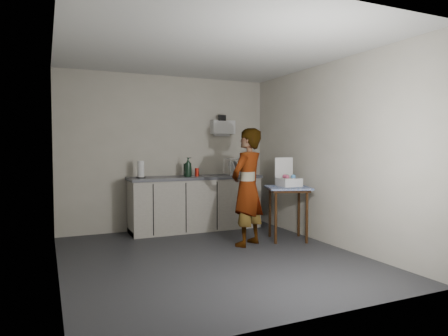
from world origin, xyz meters
name	(u,v)px	position (x,y,z in m)	size (l,w,h in m)	color
ground	(212,258)	(0.00, 0.00, 0.00)	(4.00, 4.00, 0.00)	#27282C
wall_back	(168,153)	(0.00, 1.99, 1.30)	(3.60, 0.02, 2.60)	#BCB6A4
wall_right	(328,154)	(1.79, 0.00, 1.30)	(0.02, 4.00, 2.60)	#BCB6A4
wall_left	(57,156)	(-1.79, 0.00, 1.30)	(0.02, 4.00, 2.60)	#BCB6A4
ceiling	(212,50)	(0.00, 0.00, 2.60)	(3.60, 4.00, 0.01)	silver
kitchen_counter	(196,205)	(0.40, 1.70, 0.43)	(2.24, 0.62, 0.91)	black
wall_shelf	(223,127)	(1.00, 1.92, 1.75)	(0.42, 0.18, 0.37)	white
side_table	(288,194)	(1.41, 0.43, 0.70)	(0.80, 0.80, 0.80)	#3B1F0D
standing_man	(247,187)	(0.70, 0.39, 0.83)	(0.61, 0.40, 1.66)	#B2A593
soap_bottle	(188,167)	(0.23, 1.60, 1.07)	(0.12, 0.12, 0.32)	black
soda_can	(197,172)	(0.42, 1.70, 0.98)	(0.07, 0.07, 0.13)	red
dark_bottle	(185,170)	(0.22, 1.69, 1.02)	(0.06, 0.06, 0.21)	black
paper_towel	(141,170)	(-0.53, 1.65, 1.04)	(0.15, 0.15, 0.27)	black
dish_rack	(237,171)	(1.14, 1.65, 0.98)	(0.42, 0.32, 0.30)	white
bakery_box	(288,180)	(1.46, 0.51, 0.90)	(0.33, 0.34, 0.43)	white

